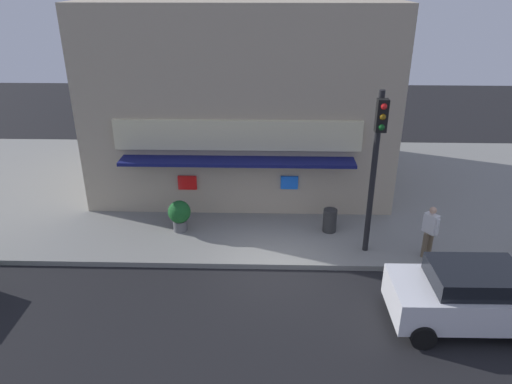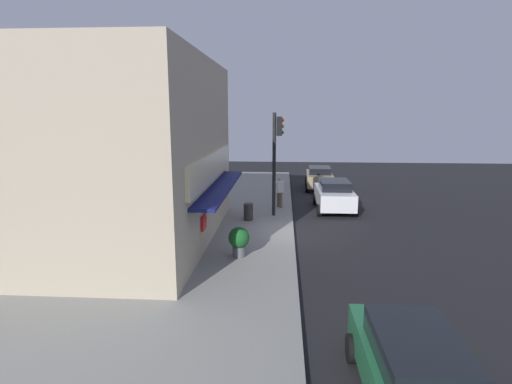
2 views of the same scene
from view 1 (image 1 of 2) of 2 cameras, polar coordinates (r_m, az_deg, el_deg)
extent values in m
plane|color=black|center=(15.22, 2.30, -9.19)|extent=(54.87, 54.87, 0.00)
cube|color=gray|center=(20.47, 2.16, 0.43)|extent=(36.58, 12.04, 0.18)
cube|color=tan|center=(20.69, -1.53, 11.82)|extent=(11.47, 7.98, 7.42)
cube|color=beige|center=(16.92, -2.23, 6.75)|extent=(8.72, 0.16, 1.08)
cube|color=navy|center=(16.88, -2.26, 3.64)|extent=(8.26, 0.90, 0.12)
cube|color=red|center=(17.81, -8.15, 1.11)|extent=(0.69, 0.08, 0.53)
cube|color=blue|center=(17.55, 3.98, 1.13)|extent=(0.63, 0.08, 0.50)
cylinder|color=black|center=(15.10, 13.72, 1.89)|extent=(0.18, 0.18, 5.26)
cube|color=black|center=(14.25, 14.70, 8.77)|extent=(0.32, 0.28, 0.95)
sphere|color=red|center=(14.04, 14.96, 9.78)|extent=(0.18, 0.18, 0.18)
sphere|color=brown|center=(14.11, 14.82, 8.60)|extent=(0.18, 0.18, 0.18)
sphere|color=#0F4C19|center=(14.19, 14.69, 7.44)|extent=(0.18, 0.18, 0.18)
cylinder|color=#2D2D2D|center=(16.96, 8.75, -3.35)|extent=(0.48, 0.48, 0.83)
cylinder|color=brown|center=(16.21, 19.39, -5.96)|extent=(0.22, 0.22, 0.84)
cylinder|color=brown|center=(16.41, 19.97, -5.66)|extent=(0.22, 0.22, 0.84)
cube|color=silver|center=(15.97, 20.05, -3.52)|extent=(0.45, 0.50, 0.64)
sphere|color=tan|center=(15.77, 20.29, -2.05)|extent=(0.22, 0.22, 0.22)
cylinder|color=silver|center=(15.86, 20.73, -3.95)|extent=(0.14, 0.14, 0.57)
cylinder|color=silver|center=(16.10, 19.35, -3.30)|extent=(0.14, 0.14, 0.57)
cylinder|color=#59595B|center=(17.12, -8.98, -3.93)|extent=(0.49, 0.49, 0.39)
sphere|color=#195623|center=(16.87, -9.10, -2.34)|extent=(0.79, 0.79, 0.79)
cube|color=silver|center=(13.88, 24.15, -11.52)|extent=(4.15, 1.93, 0.90)
cube|color=black|center=(13.51, 24.66, -9.14)|extent=(2.24, 1.61, 0.48)
cylinder|color=black|center=(15.42, 27.62, -10.46)|extent=(0.64, 0.23, 0.64)
cylinder|color=black|center=(14.38, 17.06, -11.13)|extent=(0.64, 0.23, 0.64)
cylinder|color=black|center=(12.96, 19.23, -15.97)|extent=(0.64, 0.23, 0.64)
camera|label=2|loc=(22.18, -51.65, 7.76)|focal=28.86mm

